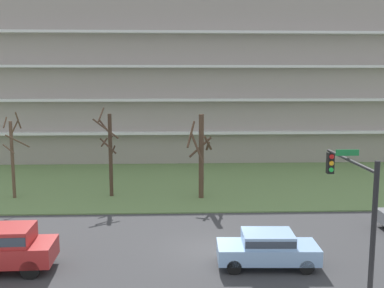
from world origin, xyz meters
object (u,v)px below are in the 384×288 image
at_px(tree_far_left, 13,155).
at_px(traffic_signal_mast, 354,200).
at_px(tree_left, 110,151).
at_px(sedan_blue_near_left, 267,248).
at_px(tree_center, 201,154).

relative_size(tree_far_left, traffic_signal_mast, 1.08).
bearing_deg(tree_left, traffic_signal_mast, -53.51).
bearing_deg(traffic_signal_mast, sedan_blue_near_left, 131.20).
bearing_deg(tree_left, tree_far_left, -178.26).
height_order(tree_far_left, tree_center, tree_far_left).
relative_size(sedan_blue_near_left, traffic_signal_mast, 0.80).
bearing_deg(tree_far_left, tree_center, -1.99).
distance_m(tree_far_left, tree_left, 6.52).
bearing_deg(tree_far_left, sedan_blue_near_left, -38.27).
height_order(tree_center, traffic_signal_mast, tree_center).
relative_size(tree_center, traffic_signal_mast, 1.05).
xyz_separation_m(tree_center, sedan_blue_near_left, (2.26, -11.42, -2.26)).
bearing_deg(traffic_signal_mast, tree_far_left, 139.96).
xyz_separation_m(tree_left, traffic_signal_mast, (11.08, -14.98, 0.53)).
xyz_separation_m(tree_far_left, tree_left, (6.51, 0.20, 0.21)).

